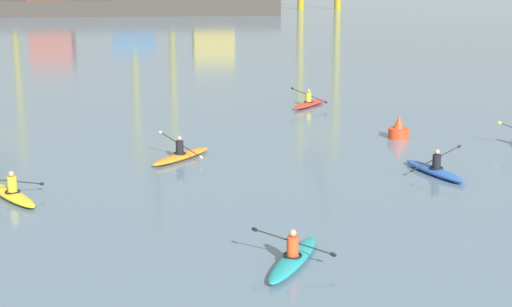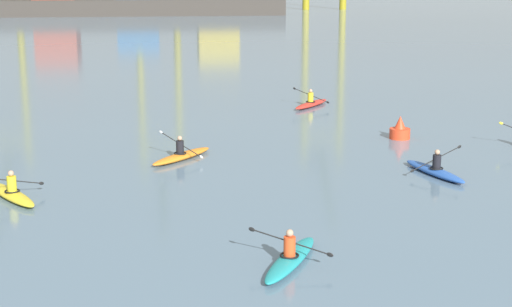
{
  "view_description": "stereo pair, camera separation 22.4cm",
  "coord_description": "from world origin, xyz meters",
  "px_view_note": "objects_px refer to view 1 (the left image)",
  "views": [
    {
      "loc": [
        -1.31,
        -9.48,
        7.29
      ],
      "look_at": [
        2.27,
        17.93,
        0.6
      ],
      "focal_mm": 54.28,
      "sensor_mm": 36.0,
      "label": 1
    },
    {
      "loc": [
        -1.08,
        -9.51,
        7.29
      ],
      "look_at": [
        2.27,
        17.93,
        0.6
      ],
      "focal_mm": 54.28,
      "sensor_mm": 36.0,
      "label": 2
    }
  ],
  "objects_px": {
    "kayak_orange": "(181,155)",
    "kayak_yellow": "(12,194)",
    "kayak_red": "(309,103)",
    "kayak_blue": "(435,170)",
    "channel_buoy": "(399,130)",
    "kayak_teal": "(294,258)"
  },
  "relations": [
    {
      "from": "kayak_red",
      "to": "kayak_yellow",
      "type": "bearing_deg",
      "value": -129.68
    },
    {
      "from": "kayak_red",
      "to": "kayak_orange",
      "type": "bearing_deg",
      "value": -123.52
    },
    {
      "from": "kayak_orange",
      "to": "kayak_red",
      "type": "relative_size",
      "value": 0.98
    },
    {
      "from": "kayak_teal",
      "to": "kayak_yellow",
      "type": "relative_size",
      "value": 1.02
    },
    {
      "from": "kayak_teal",
      "to": "kayak_red",
      "type": "height_order",
      "value": "kayak_red"
    },
    {
      "from": "kayak_blue",
      "to": "kayak_red",
      "type": "xyz_separation_m",
      "value": [
        -1.75,
        14.31,
        0.0
      ]
    },
    {
      "from": "kayak_orange",
      "to": "kayak_red",
      "type": "distance_m",
      "value": 13.09
    },
    {
      "from": "channel_buoy",
      "to": "kayak_blue",
      "type": "height_order",
      "value": "kayak_blue"
    },
    {
      "from": "kayak_orange",
      "to": "kayak_yellow",
      "type": "relative_size",
      "value": 0.93
    },
    {
      "from": "kayak_yellow",
      "to": "kayak_red",
      "type": "xyz_separation_m",
      "value": [
        12.83,
        15.47,
        0.0
      ]
    },
    {
      "from": "kayak_orange",
      "to": "kayak_red",
      "type": "bearing_deg",
      "value": 56.48
    },
    {
      "from": "kayak_blue",
      "to": "kayak_orange",
      "type": "relative_size",
      "value": 1.15
    },
    {
      "from": "kayak_teal",
      "to": "kayak_orange",
      "type": "height_order",
      "value": "kayak_orange"
    },
    {
      "from": "kayak_blue",
      "to": "kayak_orange",
      "type": "bearing_deg",
      "value": 159.24
    },
    {
      "from": "kayak_yellow",
      "to": "channel_buoy",
      "type": "bearing_deg",
      "value": 25.33
    },
    {
      "from": "kayak_blue",
      "to": "kayak_yellow",
      "type": "distance_m",
      "value": 14.63
    },
    {
      "from": "kayak_red",
      "to": "channel_buoy",
      "type": "bearing_deg",
      "value": -74.4
    },
    {
      "from": "kayak_blue",
      "to": "kayak_yellow",
      "type": "bearing_deg",
      "value": -175.48
    },
    {
      "from": "kayak_teal",
      "to": "kayak_blue",
      "type": "relative_size",
      "value": 0.96
    },
    {
      "from": "channel_buoy",
      "to": "kayak_teal",
      "type": "height_order",
      "value": "channel_buoy"
    },
    {
      "from": "kayak_orange",
      "to": "kayak_yellow",
      "type": "bearing_deg",
      "value": -140.9
    },
    {
      "from": "kayak_blue",
      "to": "kayak_orange",
      "type": "xyz_separation_m",
      "value": [
        -8.98,
        3.4,
        0.0
      ]
    }
  ]
}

